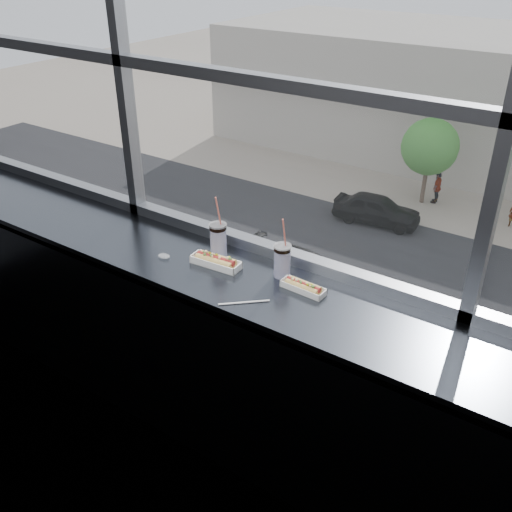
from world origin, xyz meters
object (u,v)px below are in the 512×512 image
Objects in this scene: soda_cup_right at (282,259)px; loose_straw at (244,302)px; car_near_a at (223,246)px; pedestrian_a at (438,184)px; car_near_b at (304,268)px; soda_cup_left at (218,238)px; wrapper at (164,256)px; car_far_a at (377,205)px; tree_left at (430,147)px; hotdog_tray_right at (303,287)px; hotdog_tray_left at (216,261)px.

loose_straw is (-0.02, -0.30, -0.09)m from soda_cup_right.
car_near_a is 2.55× the size of pedestrian_a.
car_near_a is at bearing -25.47° from pedestrian_a.
car_near_b reaches higher than car_near_a.
wrapper is at bearing -139.86° from soda_cup_left.
soda_cup_right is 1.37× the size of loose_straw.
car_far_a is 1.27× the size of tree_left.
soda_cup_left reaches higher than car_near_a.
tree_left is at bearing -21.97° from car_far_a.
wrapper reaches higher than car_near_a.
car_near_a is (-12.51, 16.16, -11.20)m from soda_cup_left.
soda_cup_left reaches higher than wrapper.
hotdog_tray_right is 0.04× the size of car_far_a.
soda_cup_right reaches higher than tree_left.
loose_straw is (0.32, -0.20, -0.02)m from hotdog_tray_left.
hotdog_tray_left is 0.05× the size of car_near_a.
car_near_b is 1.42× the size of tree_left.
hotdog_tray_right is at bearing -20.64° from soda_cup_right.
hotdog_tray_right is 0.04× the size of car_near_a.
soda_cup_left reaches higher than car_far_a.
soda_cup_left reaches higher than pedestrian_a.
car_near_b is (-8.60, 16.45, -10.89)m from loose_straw.
hotdog_tray_right is at bearing 14.09° from pedestrian_a.
pedestrian_a is 0.45× the size of tree_left.
loose_straw is at bearing -10.50° from wrapper.
hotdog_tray_right is 0.18m from soda_cup_right.
soda_cup_right reaches higher than wrapper.
hotdog_tray_left is 1.16× the size of loose_straw.
hotdog_tray_left is 0.13m from soda_cup_left.
hotdog_tray_right reaches higher than car_far_a.
pedestrian_a is (1.60, 12.36, -0.07)m from car_near_b.
tree_left is (-7.66, 28.45, -8.78)m from loose_straw.
hotdog_tray_left is 1.21× the size of hotdog_tray_right.
soda_cup_left is 31.29m from pedestrian_a.
soda_cup_left reaches higher than hotdog_tray_right.
car_near_a is at bearing 131.82° from hotdog_tray_right.
hotdog_tray_right is at bearing 10.02° from wrapper.
pedestrian_a is 2.31m from tree_left.
hotdog_tray_right is 0.78m from wrapper.
hotdog_tray_left is 0.84× the size of soda_cup_right.
soda_cup_left is 0.16× the size of pedestrian_a.
hotdog_tray_right is at bearing -5.34° from soda_cup_left.
wrapper is 0.01× the size of car_near_b.
hotdog_tray_right reaches higher than tree_left.
soda_cup_right is at bearing 13.83° from pedestrian_a.
pedestrian_a reaches higher than car_far_a.
tree_left reaches higher than car_near_b.
soda_cup_left is 0.07× the size of tree_left.
car_far_a is 9.00m from car_near_a.
wrapper is 30.50m from tree_left.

